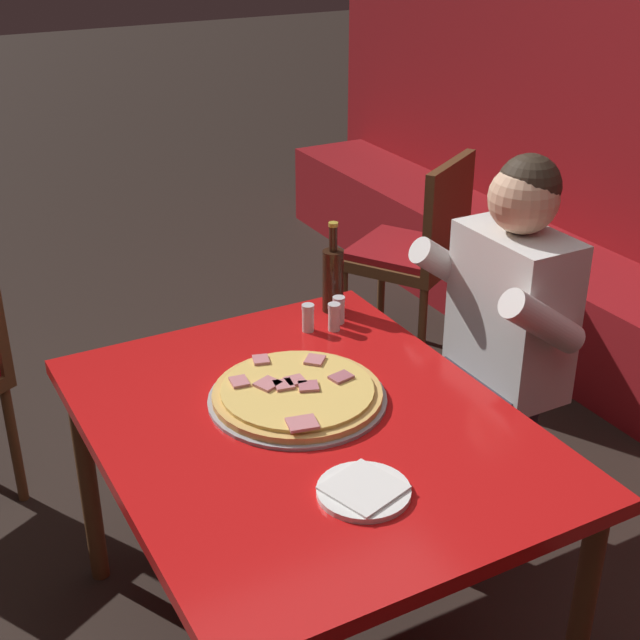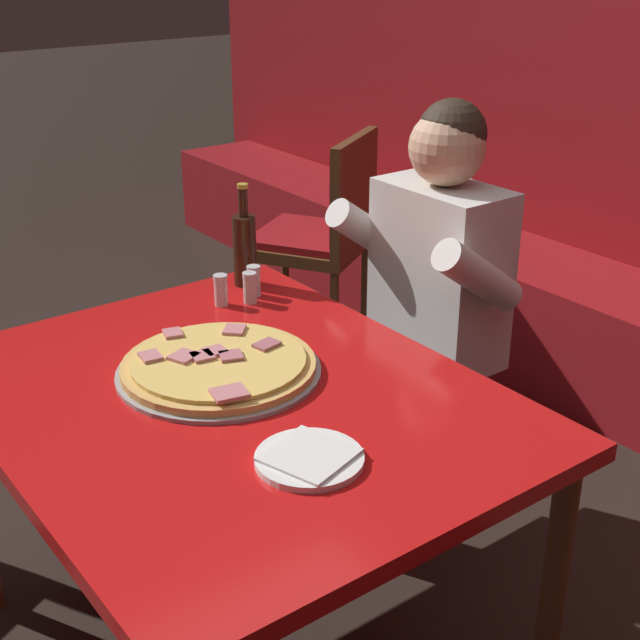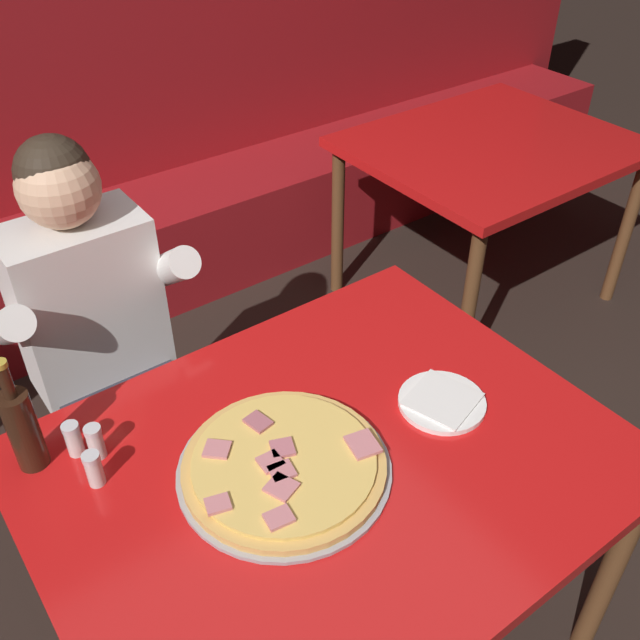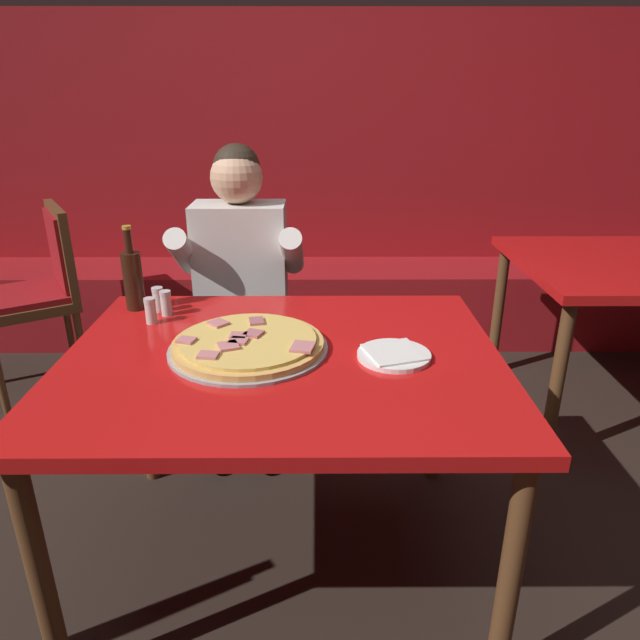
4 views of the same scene
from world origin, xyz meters
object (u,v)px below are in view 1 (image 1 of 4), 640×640
pizza (297,394)px  shaker_red_pepper_flakes (334,318)px  main_dining_table (306,447)px  diner_seated_blue_shirt (488,339)px  plate_white_paper (364,491)px  dining_chair_far_left (419,244)px  beer_bottle (333,278)px  shaker_oregano (339,311)px  shaker_parmesan (308,319)px

pizza → shaker_red_pepper_flakes: 0.42m
main_dining_table → diner_seated_blue_shirt: (-0.22, 0.75, 0.02)m
plate_white_paper → dining_chair_far_left: size_ratio=0.22×
pizza → main_dining_table: bearing=-15.2°
beer_bottle → shaker_oregano: 0.11m
main_dining_table → shaker_oregano: size_ratio=14.66×
pizza → beer_bottle: bearing=141.1°
beer_bottle → shaker_oregano: size_ratio=3.40×
beer_bottle → shaker_parmesan: size_ratio=3.40×
pizza → shaker_parmesan: 0.40m
shaker_red_pepper_flakes → dining_chair_far_left: (-0.88, 0.92, -0.24)m
main_dining_table → pizza: size_ratio=2.70×
dining_chair_far_left → plate_white_paper: bearing=-38.0°
main_dining_table → dining_chair_far_left: size_ratio=1.33×
beer_bottle → dining_chair_far_left: (-0.76, 0.85, -0.31)m
plate_white_paper → shaker_parmesan: bearing=160.9°
main_dining_table → diner_seated_blue_shirt: 0.78m
main_dining_table → diner_seated_blue_shirt: size_ratio=0.99×
shaker_oregano → shaker_red_pepper_flakes: size_ratio=1.00×
shaker_oregano → pizza: bearing=-42.9°
beer_bottle → dining_chair_far_left: size_ratio=0.31×
diner_seated_blue_shirt → dining_chair_far_left: bearing=155.8°
dining_chair_far_left → shaker_parmesan: bearing=-49.5°
pizza → shaker_oregano: 0.47m
plate_white_paper → shaker_parmesan: shaker_parmesan is taller
main_dining_table → shaker_red_pepper_flakes: (-0.41, 0.31, 0.12)m
pizza → beer_bottle: (-0.43, 0.35, 0.09)m
shaker_oregano → dining_chair_far_left: 1.24m
shaker_red_pepper_flakes → diner_seated_blue_shirt: (0.19, 0.44, -0.09)m
beer_bottle → shaker_red_pepper_flakes: size_ratio=3.40×
diner_seated_blue_shirt → beer_bottle: bearing=-129.4°
pizza → plate_white_paper: bearing=-7.1°
shaker_parmesan → pizza: bearing=-31.9°
beer_bottle → shaker_red_pepper_flakes: bearing=-27.7°
beer_bottle → plate_white_paper: bearing=-25.1°
shaker_red_pepper_flakes → pizza: bearing=-42.6°
shaker_oregano → diner_seated_blue_shirt: (0.22, 0.40, -0.09)m
shaker_oregano → shaker_parmesan: 0.11m
shaker_oregano → shaker_red_pepper_flakes: same height
shaker_oregano → dining_chair_far_left: size_ratio=0.09×
main_dining_table → beer_bottle: 0.67m
beer_bottle → shaker_parmesan: beer_bottle is taller
beer_bottle → diner_seated_blue_shirt: 0.51m
shaker_red_pepper_flakes → dining_chair_far_left: size_ratio=0.09×
shaker_red_pepper_flakes → shaker_oregano: bearing=134.6°
plate_white_paper → beer_bottle: size_ratio=0.72×
shaker_parmesan → dining_chair_far_left: (-0.84, 0.99, -0.24)m
shaker_parmesan → diner_seated_blue_shirt: (0.22, 0.51, -0.09)m
dining_chair_far_left → beer_bottle: bearing=-48.5°
shaker_oregano → dining_chair_far_left: bearing=133.6°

